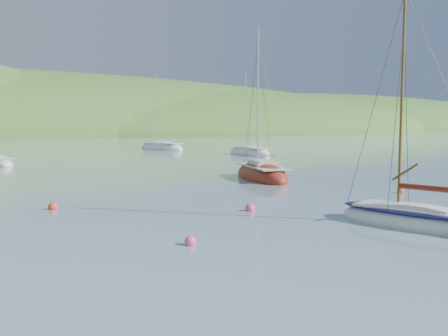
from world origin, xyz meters
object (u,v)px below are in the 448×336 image
sloop_red (262,176)px  distant_sloop_d (250,154)px  daysailer_white (417,220)px  distant_sloop_b (162,148)px

sloop_red → distant_sloop_d: sloop_red is taller
daysailer_white → sloop_red: size_ratio=0.84×
distant_sloop_b → distant_sloop_d: bearing=-94.3°
daysailer_white → distant_sloop_b: bearing=61.4°
daysailer_white → distant_sloop_b: (15.24, 58.46, -0.02)m
daysailer_white → distant_sloop_b: 60.41m
daysailer_white → sloop_red: sloop_red is taller
daysailer_white → distant_sloop_d: (19.64, 40.59, -0.03)m
daysailer_white → sloop_red: bearing=60.9°
sloop_red → distant_sloop_b: size_ratio=0.98×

